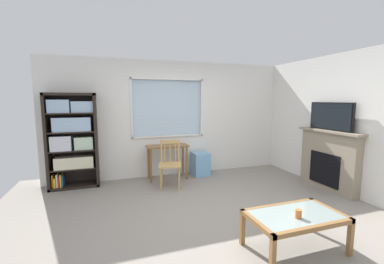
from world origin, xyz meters
name	(u,v)px	position (x,y,z in m)	size (l,w,h in m)	color
ground	(210,217)	(0.00, 0.00, -0.01)	(6.28, 5.54, 0.02)	gray
wall_back_with_window	(172,120)	(0.01, 2.27, 1.23)	(5.28, 0.15, 2.52)	white
wall_right	(355,124)	(2.70, 0.00, 1.26)	(0.12, 4.74, 2.52)	white
bookshelf	(72,138)	(-2.01, 2.03, 0.96)	(0.90, 0.38, 1.81)	black
desk_under_window	(167,152)	(-0.18, 1.92, 0.59)	(0.87, 0.38, 0.73)	brown
wooden_chair	(170,164)	(-0.25, 1.41, 0.46)	(0.51, 0.49, 0.90)	tan
plastic_drawer_unit	(200,164)	(0.59, 1.97, 0.26)	(0.35, 0.40, 0.51)	#72ADDB
fireplace	(329,160)	(2.55, 0.34, 0.57)	(0.26, 1.29, 1.13)	gray
tv	(331,116)	(2.53, 0.34, 1.38)	(0.06, 0.91, 0.51)	black
coffee_table	(295,219)	(0.58, -1.04, 0.37)	(1.05, 0.62, 0.42)	#8C9E99
sippy_cup	(298,214)	(0.55, -1.13, 0.47)	(0.07, 0.07, 0.09)	orange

